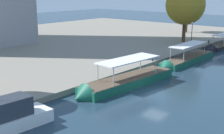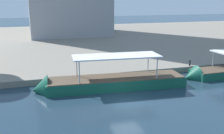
{
  "view_description": "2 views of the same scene",
  "coord_description": "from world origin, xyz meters",
  "px_view_note": "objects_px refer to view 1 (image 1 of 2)",
  "views": [
    {
      "loc": [
        -27.27,
        -16.85,
        11.02
      ],
      "look_at": [
        -1.99,
        4.58,
        2.63
      ],
      "focal_mm": 49.02,
      "sensor_mm": 36.0,
      "label": 1
    },
    {
      "loc": [
        -7.51,
        -19.85,
        8.5
      ],
      "look_at": [
        -0.14,
        3.82,
        2.17
      ],
      "focal_mm": 43.19,
      "sensor_mm": 36.0,
      "label": 2
    }
  ],
  "objects_px": {
    "mooring_bollard_0": "(209,42)",
    "tree_0": "(186,6)",
    "tour_boat_2": "(122,84)",
    "mooring_bollard_1": "(153,58)",
    "tree_2": "(188,4)",
    "tour_boat_3": "(185,61)",
    "tour_boat_4": "(223,46)",
    "lamp_post": "(192,31)"
  },
  "relations": [
    {
      "from": "tour_boat_2",
      "to": "mooring_bollard_0",
      "type": "height_order",
      "value": "tour_boat_2"
    },
    {
      "from": "mooring_bollard_1",
      "to": "lamp_post",
      "type": "xyz_separation_m",
      "value": [
        14.92,
        1.11,
        2.53
      ]
    },
    {
      "from": "tour_boat_3",
      "to": "tour_boat_4",
      "type": "relative_size",
      "value": 1.04
    },
    {
      "from": "tour_boat_3",
      "to": "lamp_post",
      "type": "xyz_separation_m",
      "value": [
        10.64,
        4.2,
        3.2
      ]
    },
    {
      "from": "tour_boat_4",
      "to": "mooring_bollard_0",
      "type": "bearing_deg",
      "value": -66.72
    },
    {
      "from": "lamp_post",
      "to": "tree_0",
      "type": "bearing_deg",
      "value": 42.02
    },
    {
      "from": "tour_boat_4",
      "to": "mooring_bollard_1",
      "type": "relative_size",
      "value": 17.83
    },
    {
      "from": "tour_boat_2",
      "to": "mooring_bollard_0",
      "type": "relative_size",
      "value": 19.17
    },
    {
      "from": "tour_boat_4",
      "to": "tree_0",
      "type": "xyz_separation_m",
      "value": [
        -2.13,
        7.52,
        7.66
      ]
    },
    {
      "from": "tour_boat_3",
      "to": "tree_2",
      "type": "height_order",
      "value": "tree_2"
    },
    {
      "from": "tree_2",
      "to": "lamp_post",
      "type": "bearing_deg",
      "value": -150.28
    },
    {
      "from": "mooring_bollard_0",
      "to": "tree_0",
      "type": "xyz_separation_m",
      "value": [
        -1.19,
        4.89,
        6.85
      ]
    },
    {
      "from": "tree_2",
      "to": "tree_0",
      "type": "bearing_deg",
      "value": -154.75
    },
    {
      "from": "tour_boat_2",
      "to": "tree_0",
      "type": "height_order",
      "value": "tree_0"
    },
    {
      "from": "mooring_bollard_0",
      "to": "tree_2",
      "type": "distance_m",
      "value": 18.09
    },
    {
      "from": "mooring_bollard_1",
      "to": "lamp_post",
      "type": "distance_m",
      "value": 15.17
    },
    {
      "from": "tour_boat_3",
      "to": "tour_boat_2",
      "type": "bearing_deg",
      "value": -0.07
    },
    {
      "from": "tour_boat_2",
      "to": "tree_0",
      "type": "xyz_separation_m",
      "value": [
        30.44,
        8.02,
        7.47
      ]
    },
    {
      "from": "tour_boat_3",
      "to": "tree_0",
      "type": "xyz_separation_m",
      "value": [
        14.74,
        7.9,
        7.52
      ]
    },
    {
      "from": "tour_boat_2",
      "to": "tree_2",
      "type": "relative_size",
      "value": 1.51
    },
    {
      "from": "tour_boat_3",
      "to": "mooring_bollard_1",
      "type": "relative_size",
      "value": 18.57
    },
    {
      "from": "tour_boat_3",
      "to": "tour_boat_4",
      "type": "distance_m",
      "value": 16.87
    },
    {
      "from": "tour_boat_2",
      "to": "mooring_bollard_0",
      "type": "xyz_separation_m",
      "value": [
        31.62,
        3.13,
        0.62
      ]
    },
    {
      "from": "mooring_bollard_0",
      "to": "tree_0",
      "type": "relative_size",
      "value": 0.07
    },
    {
      "from": "tour_boat_2",
      "to": "mooring_bollard_1",
      "type": "distance_m",
      "value": 11.87
    },
    {
      "from": "tour_boat_4",
      "to": "tree_0",
      "type": "bearing_deg",
      "value": -70.6
    },
    {
      "from": "lamp_post",
      "to": "tree_2",
      "type": "bearing_deg",
      "value": 29.72
    },
    {
      "from": "mooring_bollard_1",
      "to": "tree_0",
      "type": "distance_m",
      "value": 20.79
    },
    {
      "from": "mooring_bollard_1",
      "to": "mooring_bollard_0",
      "type": "bearing_deg",
      "value": -0.21
    },
    {
      "from": "tour_boat_3",
      "to": "mooring_bollard_0",
      "type": "distance_m",
      "value": 16.22
    },
    {
      "from": "mooring_bollard_1",
      "to": "tree_0",
      "type": "relative_size",
      "value": 0.07
    },
    {
      "from": "mooring_bollard_0",
      "to": "lamp_post",
      "type": "distance_m",
      "value": 5.98
    },
    {
      "from": "tour_boat_3",
      "to": "tree_0",
      "type": "height_order",
      "value": "tree_0"
    },
    {
      "from": "tour_boat_2",
      "to": "tour_boat_4",
      "type": "bearing_deg",
      "value": -174.49
    },
    {
      "from": "tour_boat_3",
      "to": "tree_2",
      "type": "bearing_deg",
      "value": -153.68
    },
    {
      "from": "tour_boat_4",
      "to": "tour_boat_3",
      "type": "bearing_deg",
      "value": 4.91
    },
    {
      "from": "mooring_bollard_1",
      "to": "tour_boat_4",
      "type": "bearing_deg",
      "value": -7.29
    },
    {
      "from": "tour_boat_2",
      "to": "tree_0",
      "type": "bearing_deg",
      "value": -160.61
    },
    {
      "from": "mooring_bollard_0",
      "to": "tree_0",
      "type": "height_order",
      "value": "tree_0"
    },
    {
      "from": "tour_boat_2",
      "to": "mooring_bollard_0",
      "type": "bearing_deg",
      "value": -169.72
    },
    {
      "from": "tour_boat_4",
      "to": "tree_2",
      "type": "bearing_deg",
      "value": -125.91
    },
    {
      "from": "tour_boat_4",
      "to": "tree_2",
      "type": "relative_size",
      "value": 1.42
    }
  ]
}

